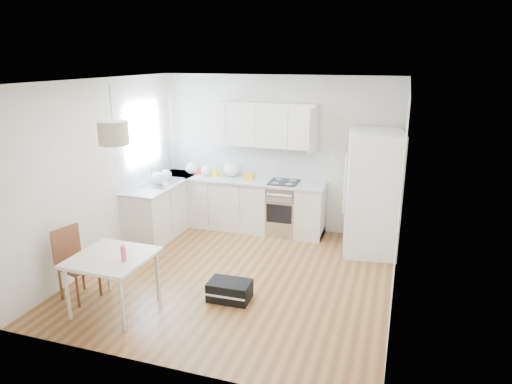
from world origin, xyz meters
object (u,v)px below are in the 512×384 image
Objects in this scene: refrigerator at (373,193)px; gym_bag at (230,291)px; dining_table at (112,262)px; dining_chair at (78,265)px.

gym_bag is at bearing -132.85° from refrigerator.
gym_bag is (1.25, 0.64, -0.51)m from dining_table.
dining_table is (-2.82, -2.81, -0.33)m from refrigerator.
refrigerator is 3.61× the size of gym_bag.
refrigerator is at bearing 52.85° from gym_bag.
refrigerator is at bearing 53.06° from dining_chair.
refrigerator is 3.99m from dining_table.
refrigerator reaches higher than dining_chair.
dining_chair is (-0.58, 0.08, -0.16)m from dining_table.
dining_table reaches higher than gym_bag.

